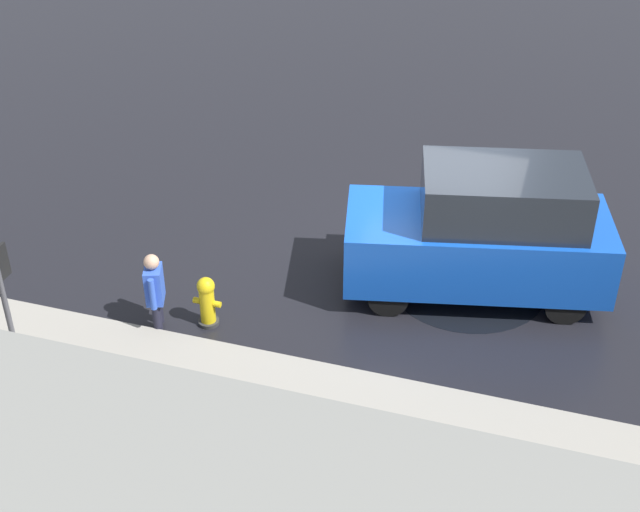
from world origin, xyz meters
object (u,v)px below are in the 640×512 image
object	(u,v)px
moving_hatchback	(483,233)
pedestrian	(155,287)
fire_hydrant	(207,301)
sign_post	(6,306)

from	to	relation	value
moving_hatchback	pedestrian	xyz separation A→B (m)	(4.30, 2.29, -0.34)
fire_hydrant	pedestrian	size ratio (longest dim) A/B	0.66
moving_hatchback	sign_post	size ratio (longest dim) A/B	1.74
pedestrian	sign_post	bearing A→B (deg)	66.08
fire_hydrant	pedestrian	distance (m)	0.78
fire_hydrant	pedestrian	xyz separation A→B (m)	(0.68, 0.25, 0.28)
moving_hatchback	pedestrian	distance (m)	4.89
sign_post	fire_hydrant	bearing A→B (deg)	-124.82
moving_hatchback	sign_post	distance (m)	6.77
pedestrian	sign_post	size ratio (longest dim) A/B	0.51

